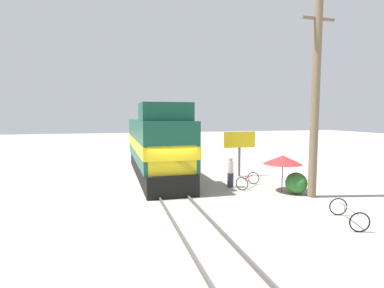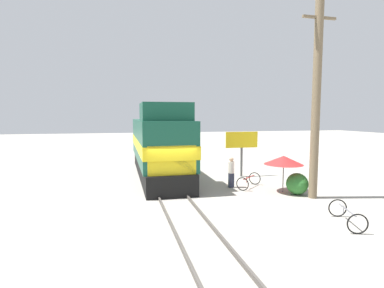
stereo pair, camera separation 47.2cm
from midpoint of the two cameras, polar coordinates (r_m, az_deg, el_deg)
ground_plane at (r=16.03m, az=-4.93°, el=-9.60°), size 120.00×120.00×0.00m
rail_near at (r=15.90m, az=-7.51°, el=-9.47°), size 0.08×29.63×0.15m
rail_far at (r=16.15m, az=-2.39°, el=-9.20°), size 0.08×29.63×0.15m
locomotive at (r=20.44m, az=-7.40°, el=-0.41°), size 2.96×12.23×4.86m
utility_pole at (r=16.18m, az=21.66°, el=8.35°), size 1.80×0.41×10.05m
vendor_umbrella at (r=16.98m, az=16.13°, el=-2.90°), size 2.10×2.10×2.00m
billboard_sign at (r=20.70m, az=8.40°, el=0.30°), size 2.29×0.12×3.07m
shrub_cluster at (r=16.92m, az=18.48°, el=-7.08°), size 1.14×1.14×1.14m
person_bystander at (r=17.52m, az=6.58°, el=-5.11°), size 0.34×0.34×1.76m
bicycle at (r=17.81m, az=9.85°, el=-6.88°), size 1.86×1.80×0.75m
bicycle_spare at (r=13.18m, az=26.67°, el=-11.75°), size 1.32×2.03×0.74m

